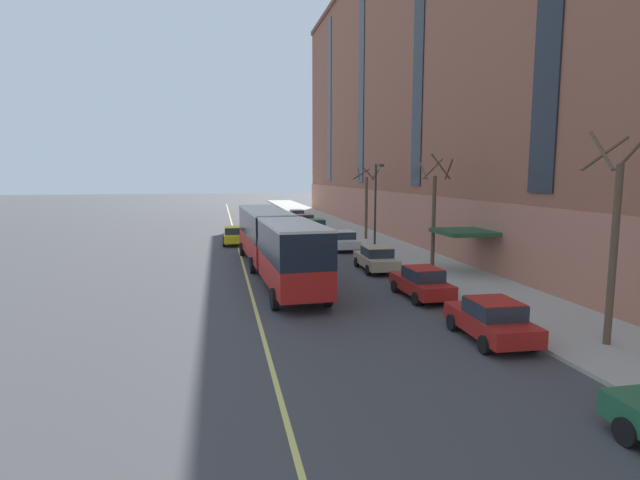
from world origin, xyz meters
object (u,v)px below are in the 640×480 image
(parked_car_champagne_6, at_px, (376,258))
(taxi_cab, at_px, (234,235))
(parked_car_silver_1, at_px, (297,216))
(street_tree_mid_block, at_px, (434,211))
(parked_car_white_0, at_px, (343,240))
(parked_car_green_2, at_px, (316,227))
(parked_car_red_4, at_px, (305,221))
(parked_car_red_7, at_px, (491,320))
(street_tree_far_uptown, at_px, (366,201))
(street_tree_near_corner, at_px, (614,239))
(street_lamp, at_px, (376,199))
(fire_hydrant, at_px, (337,231))
(city_bus, at_px, (274,240))
(parked_car_red_5, at_px, (422,283))

(parked_car_champagne_6, xyz_separation_m, taxi_cab, (-8.45, 13.92, -0.00))
(parked_car_silver_1, height_order, street_tree_mid_block, street_tree_mid_block)
(parked_car_white_0, height_order, parked_car_champagne_6, same)
(parked_car_green_2, relative_size, parked_car_red_4, 0.96)
(parked_car_red_7, relative_size, street_tree_far_uptown, 0.64)
(street_tree_near_corner, bearing_deg, taxi_cab, 112.54)
(parked_car_red_7, height_order, street_lamp, street_lamp)
(parked_car_white_0, distance_m, street_tree_far_uptown, 6.92)
(parked_car_white_0, relative_size, fire_hydrant, 6.55)
(street_lamp, bearing_deg, street_tree_far_uptown, 78.09)
(parked_car_red_4, distance_m, parked_car_champagne_6, 25.74)
(parked_car_red_4, bearing_deg, parked_car_silver_1, 88.60)
(city_bus, height_order, parked_car_red_7, city_bus)
(street_tree_mid_block, xyz_separation_m, street_tree_far_uptown, (-0.01, 14.73, -0.16))
(parked_car_red_4, xyz_separation_m, parked_car_red_5, (0.13, -32.92, -0.00))
(parked_car_red_5, bearing_deg, street_tree_near_corner, -65.65)
(parked_car_red_5, distance_m, street_tree_mid_block, 8.16)
(parked_car_silver_1, height_order, parked_car_green_2, same)
(parked_car_red_4, distance_m, taxi_cab, 14.46)
(parked_car_red_4, relative_size, parked_car_champagne_6, 1.01)
(street_lamp, bearing_deg, street_tree_near_corner, -84.96)
(street_lamp, height_order, fire_hydrant, street_lamp)
(street_tree_near_corner, bearing_deg, parked_car_red_5, 114.35)
(parked_car_green_2, bearing_deg, street_lamp, -82.38)
(street_tree_far_uptown, bearing_deg, parked_car_red_7, -97.30)
(parked_car_green_2, height_order, parked_car_red_4, same)
(parked_car_white_0, relative_size, street_lamp, 0.71)
(parked_car_red_5, relative_size, street_tree_mid_block, 0.60)
(parked_car_white_0, height_order, street_tree_near_corner, street_tree_near_corner)
(parked_car_red_4, bearing_deg, street_tree_mid_block, -81.96)
(parked_car_red_5, relative_size, parked_car_red_7, 1.01)
(street_tree_far_uptown, distance_m, fire_hydrant, 4.89)
(parked_car_red_5, relative_size, taxi_cab, 0.94)
(taxi_cab, xyz_separation_m, fire_hydrant, (10.12, 3.53, -0.29))
(parked_car_white_0, xyz_separation_m, parked_car_green_2, (-0.16, 10.53, -0.00))
(parked_car_red_5, height_order, street_tree_near_corner, street_tree_near_corner)
(parked_car_green_2, height_order, fire_hydrant, parked_car_green_2)
(parked_car_red_4, distance_m, street_tree_mid_block, 26.67)
(parked_car_red_5, distance_m, parked_car_champagne_6, 7.19)
(parked_car_white_0, height_order, taxi_cab, same)
(street_tree_far_uptown, relative_size, fire_hydrant, 9.30)
(parked_car_red_7, xyz_separation_m, street_tree_near_corner, (3.58, -1.47, 3.08))
(parked_car_white_0, xyz_separation_m, taxi_cab, (-8.52, 4.94, -0.00))
(city_bus, distance_m, street_tree_far_uptown, 17.53)
(city_bus, bearing_deg, parked_car_silver_1, 78.91)
(parked_car_silver_1, distance_m, taxi_cab, 21.03)
(street_tree_mid_block, bearing_deg, street_tree_far_uptown, 90.03)
(street_tree_near_corner, bearing_deg, parked_car_white_0, 98.34)
(parked_car_green_2, distance_m, street_tree_mid_block, 20.57)
(taxi_cab, xyz_separation_m, street_tree_far_uptown, (12.03, 0.31, 2.85))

